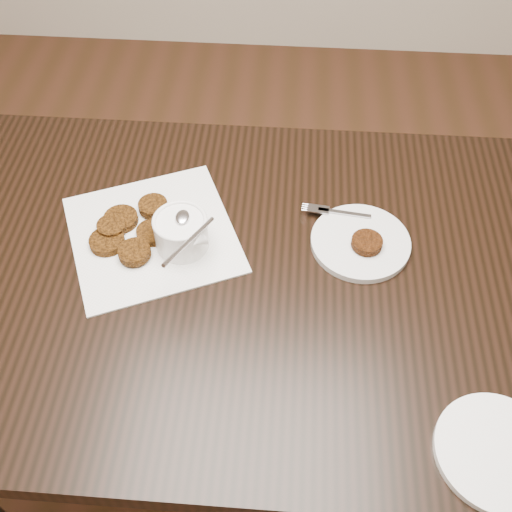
{
  "coord_description": "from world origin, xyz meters",
  "views": [
    {
      "loc": [
        0.08,
        -0.61,
        1.61
      ],
      "look_at": [
        0.03,
        0.04,
        0.8
      ],
      "focal_mm": 42.32,
      "sensor_mm": 36.0,
      "label": 1
    }
  ],
  "objects_px": {
    "plate_with_patty": "(361,240)",
    "sauce_ramekin": "(179,220)",
    "napkin": "(153,234)",
    "plate_empty": "(497,452)",
    "table": "(261,373)"
  },
  "relations": [
    {
      "from": "plate_with_patty",
      "to": "sauce_ramekin",
      "type": "bearing_deg",
      "value": -175.31
    },
    {
      "from": "sauce_ramekin",
      "to": "napkin",
      "type": "bearing_deg",
      "value": 160.29
    },
    {
      "from": "sauce_ramekin",
      "to": "plate_with_patty",
      "type": "height_order",
      "value": "sauce_ramekin"
    },
    {
      "from": "sauce_ramekin",
      "to": "plate_with_patty",
      "type": "distance_m",
      "value": 0.33
    },
    {
      "from": "sauce_ramekin",
      "to": "plate_with_patty",
      "type": "bearing_deg",
      "value": 4.69
    },
    {
      "from": "sauce_ramekin",
      "to": "plate_empty",
      "type": "height_order",
      "value": "sauce_ramekin"
    },
    {
      "from": "napkin",
      "to": "plate_with_patty",
      "type": "height_order",
      "value": "plate_with_patty"
    },
    {
      "from": "napkin",
      "to": "sauce_ramekin",
      "type": "relative_size",
      "value": 2.19
    },
    {
      "from": "sauce_ramekin",
      "to": "plate_empty",
      "type": "xyz_separation_m",
      "value": [
        0.51,
        -0.36,
        -0.06
      ]
    },
    {
      "from": "plate_empty",
      "to": "plate_with_patty",
      "type": "bearing_deg",
      "value": 115.37
    },
    {
      "from": "table",
      "to": "plate_with_patty",
      "type": "height_order",
      "value": "plate_with_patty"
    },
    {
      "from": "napkin",
      "to": "sauce_ramekin",
      "type": "xyz_separation_m",
      "value": [
        0.06,
        -0.02,
        0.07
      ]
    },
    {
      "from": "napkin",
      "to": "plate_with_patty",
      "type": "distance_m",
      "value": 0.39
    },
    {
      "from": "sauce_ramekin",
      "to": "plate_empty",
      "type": "distance_m",
      "value": 0.63
    },
    {
      "from": "table",
      "to": "sauce_ramekin",
      "type": "distance_m",
      "value": 0.47
    }
  ]
}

